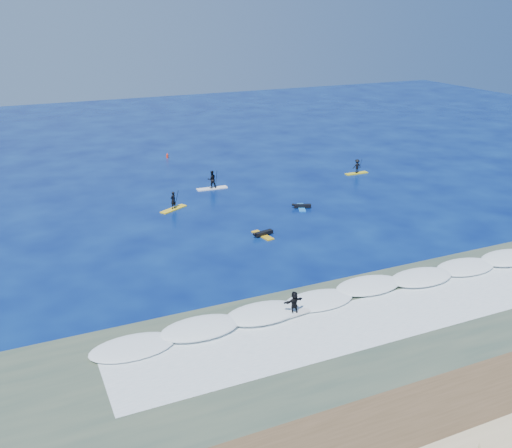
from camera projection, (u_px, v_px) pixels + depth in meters
name	position (u px, v px, depth m)	size (l,w,h in m)	color
ground	(290.00, 241.00, 45.73)	(160.00, 160.00, 0.00)	#030D47
wet_sand_strip	(495.00, 398.00, 27.43)	(90.00, 5.00, 0.08)	#4B3A23
shallow_water	(398.00, 323.00, 33.81)	(90.00, 13.00, 0.01)	#34473A
breaking_wave	(360.00, 294.00, 37.22)	(40.00, 6.00, 0.30)	white
whitewater	(388.00, 316.00, 34.67)	(34.00, 5.00, 0.02)	silver
sup_paddler_left	(173.00, 203.00, 52.48)	(2.84, 2.01, 2.00)	yellow
sup_paddler_center	(212.00, 181.00, 58.35)	(3.21, 0.97, 2.23)	white
sup_paddler_right	(357.00, 167.00, 63.67)	(2.71, 0.69, 1.90)	gold
prone_paddler_near	(263.00, 234.00, 46.62)	(1.89, 2.45, 0.50)	gold
prone_paddler_far	(301.00, 206.00, 53.02)	(1.76, 2.34, 0.48)	blue
wave_surfer	(294.00, 304.00, 34.28)	(2.17, 0.80, 1.54)	silver
marker_buoy	(167.00, 156.00, 70.35)	(0.29, 0.29, 0.68)	red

